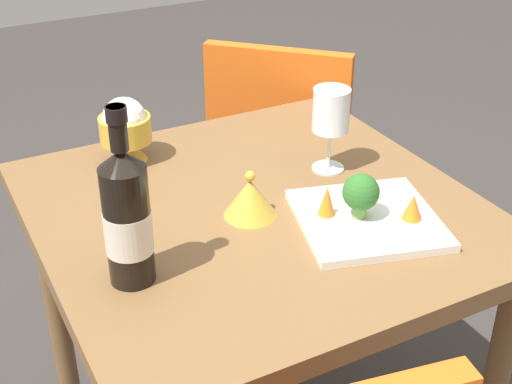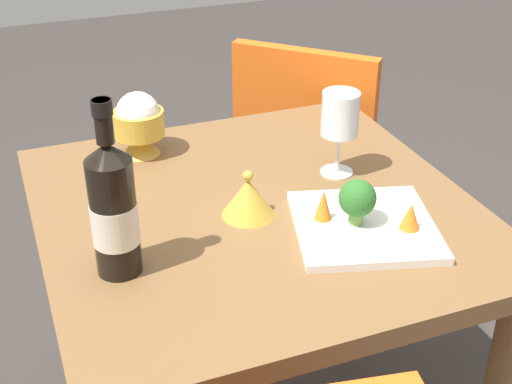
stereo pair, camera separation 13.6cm
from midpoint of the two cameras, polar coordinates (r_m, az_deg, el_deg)
The scene contains 10 objects.
dining_table at distance 1.43m, azimuth 2.73°, elevation -4.50°, with size 0.82×0.82×0.74m.
chair_by_wall at distance 2.08m, azimuth 6.22°, elevation 3.36°, with size 0.57×0.57×0.85m.
wine_bottle at distance 1.15m, azimuth -7.97°, elevation -1.44°, with size 0.08×0.08×0.31m.
wine_glass at distance 1.45m, azimuth 9.40°, elevation 5.92°, with size 0.08×0.08×0.18m.
rice_bowl at distance 1.55m, azimuth -6.85°, elevation 5.46°, with size 0.11×0.11×0.14m.
rice_bowl_lid at distance 1.33m, azimuth 2.30°, elevation -0.49°, with size 0.10×0.10×0.09m.
serving_plate at distance 1.32m, azimuth 11.55°, elevation -2.78°, with size 0.31×0.31×0.02m.
broccoli_floret at distance 1.29m, azimuth 11.08°, elevation -0.65°, with size 0.07×0.07×0.09m.
carrot_garnish_left at distance 1.30m, azimuth 8.37°, elevation -1.09°, with size 0.03×0.03×0.06m.
carrot_garnish_right at distance 1.31m, azimuth 15.13°, elevation -1.96°, with size 0.04×0.04×0.05m.
Camera 2 is at (-0.43, -1.10, 1.45)m, focal length 50.28 mm.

